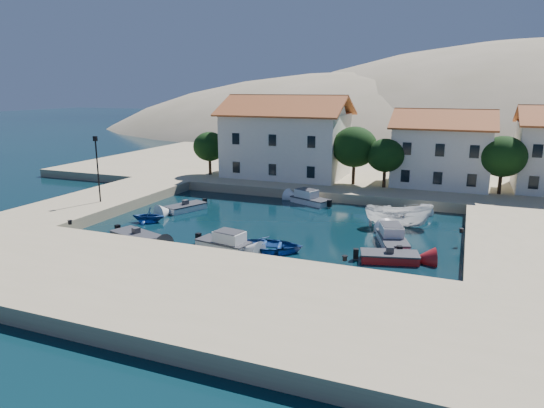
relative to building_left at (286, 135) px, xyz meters
The scene contains 20 objects.
ground 29.24m from the building_left, 77.91° to the right, with size 400.00×400.00×0.00m, color black.
quay_south 34.95m from the building_left, 79.99° to the right, with size 52.00×12.00×1.00m, color tan.
quay_west 22.86m from the building_left, 125.84° to the right, with size 8.00×20.00×1.00m, color tan.
quay_north 13.91m from the building_left, 51.34° to the left, with size 80.00×36.00×1.00m, color tan.
hills 103.51m from the building_left, 74.43° to the left, with size 254.00×176.00×99.00m.
building_left is the anchor object (origin of this frame).
building_mid 18.04m from the building_left, ahead, with size 10.50×8.40×8.30m.
trees 10.87m from the building_left, 13.60° to the right, with size 37.30×5.30×6.45m.
lamppost 23.10m from the building_left, 119.90° to the right, with size 0.35×0.25×6.22m.
bollards 26.13m from the building_left, 69.97° to the right, with size 29.36×9.56×0.30m.
motorboat_grey_sw 26.91m from the building_left, 95.94° to the right, with size 4.82×3.27×1.25m.
cabin_cruiser_south 26.31m from the building_left, 80.06° to the right, with size 4.34×2.43×1.60m.
rowboat_south 26.49m from the building_left, 72.72° to the right, with size 3.74×5.24×1.09m, color navy.
motorboat_red_se 29.13m from the building_left, 55.32° to the right, with size 4.21×2.65×1.25m.
cabin_cruiser_east 25.97m from the building_left, 51.20° to the right, with size 3.17×4.86×1.60m.
boat_east 22.31m from the building_left, 43.26° to the right, with size 2.14×5.68×2.19m, color white.
motorboat_white_ne 21.18m from the building_left, 35.84° to the right, with size 2.71×3.74×1.25m.
rowboat_west 22.73m from the building_left, 103.39° to the right, with size 2.45×2.84×1.50m, color navy.
motorboat_white_west 18.00m from the building_left, 104.29° to the right, with size 3.14×4.34×1.25m.
cabin_cruiser_north 12.47m from the building_left, 56.66° to the right, with size 4.55×3.31×1.60m.
Camera 1 is at (14.48, -27.65, 11.64)m, focal length 32.00 mm.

